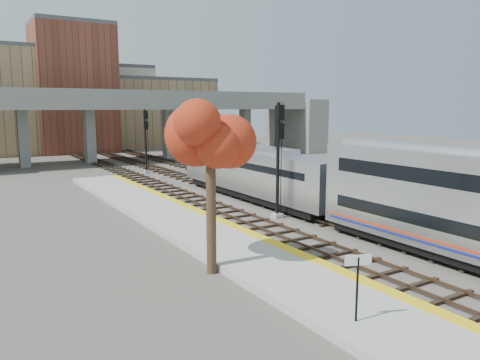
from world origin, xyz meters
TOP-DOWN VIEW (x-y plane):
  - ground at (0.00, 0.00)m, footprint 160.00×160.00m
  - platform at (-7.25, 0.00)m, footprint 4.50×60.00m
  - yellow_strip at (-5.35, 0.00)m, footprint 0.70×60.00m
  - tracks at (0.93, 12.50)m, footprint 10.70×95.00m
  - overpass at (4.92, 45.00)m, footprint 54.00×12.00m
  - buildings_far at (1.26, 66.57)m, footprint 43.00×21.00m
  - parking_lot at (14.00, 28.00)m, footprint 14.00×18.00m
  - locomotive at (1.00, 13.18)m, footprint 3.02×19.05m
  - signal_mast_near at (-1.10, 7.10)m, footprint 0.60×0.64m
  - signal_mast_mid at (3.00, 13.03)m, footprint 0.60×0.64m
  - signal_mast_far at (-1.10, 31.95)m, footprint 0.60×0.64m
  - station_sign at (-8.29, -7.20)m, footprint 0.85×0.39m
  - tree at (-9.79, 0.16)m, footprint 3.60×3.60m
  - car_a at (12.46, 21.77)m, footprint 2.60×3.98m
  - car_b at (13.87, 26.84)m, footprint 1.59×3.56m
  - car_c at (18.50, 32.06)m, footprint 3.75×4.95m

SIDE VIEW (x-z plane):
  - ground at x=0.00m, z-range 0.00..0.00m
  - parking_lot at x=14.00m, z-range 0.00..0.04m
  - tracks at x=0.93m, z-range -0.05..0.20m
  - platform at x=-7.25m, z-range 0.00..0.35m
  - yellow_strip at x=-5.35m, z-range 0.35..0.36m
  - car_b at x=13.87m, z-range 0.04..1.18m
  - car_a at x=12.46m, z-range 0.04..1.30m
  - car_c at x=18.50m, z-range 0.04..1.38m
  - station_sign at x=-8.29m, z-range 0.84..3.12m
  - locomotive at x=1.00m, z-range 0.23..4.33m
  - signal_mast_far at x=-1.10m, z-range -0.02..7.07m
  - signal_mast_mid at x=3.00m, z-range 0.05..7.55m
  - signal_mast_near at x=-1.10m, z-range 0.08..7.75m
  - overpass at x=4.92m, z-range 1.06..10.56m
  - tree at x=-9.79m, z-range 2.04..10.47m
  - buildings_far at x=1.26m, z-range -2.42..18.18m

